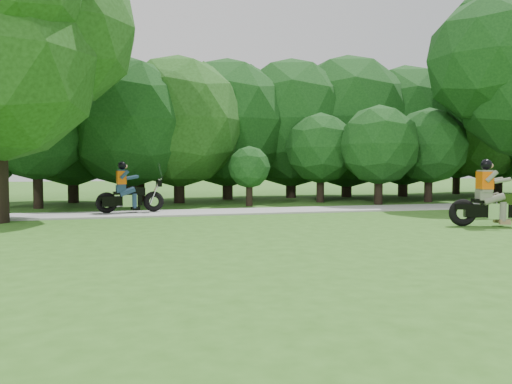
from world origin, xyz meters
name	(u,v)px	position (x,y,z in m)	size (l,w,h in m)	color
ground	(420,240)	(0.00, 0.00, 0.00)	(100.00, 100.00, 0.00)	#2E5B1A
walkway	(302,210)	(0.00, 8.00, 0.03)	(60.00, 2.20, 0.06)	#9C9C97
tree_line	(298,128)	(2.16, 14.62, 3.74)	(39.63, 11.52, 7.92)	black
chopper_motorcycle	(492,202)	(3.51, 1.78, 0.72)	(2.67, 1.30, 1.95)	black
touring_motorcycle	(126,194)	(-6.65, 8.28, 0.73)	(2.43, 0.88, 1.85)	black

